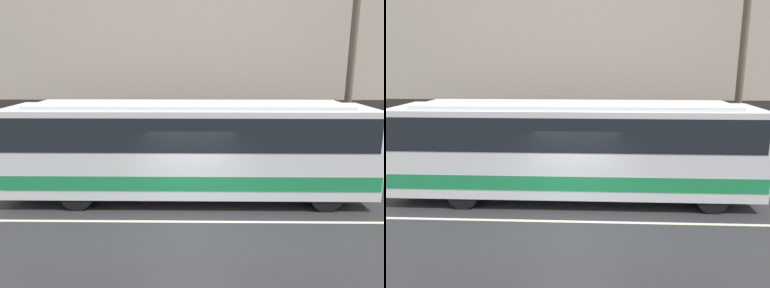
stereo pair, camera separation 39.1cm
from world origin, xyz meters
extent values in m
plane|color=#2D2D30|center=(0.00, 0.00, 0.00)|extent=(60.00, 60.00, 0.00)
cube|color=gray|center=(0.00, 5.27, 0.09)|extent=(60.00, 2.54, 0.18)
cube|color=#B7A899|center=(0.00, 6.69, 5.96)|extent=(60.00, 0.30, 11.93)
cube|color=#2D2B28|center=(0.00, 6.53, 1.40)|extent=(60.00, 0.06, 2.80)
cube|color=beige|center=(0.00, 0.00, 0.00)|extent=(54.00, 0.14, 0.01)
cube|color=white|center=(-0.09, 1.97, 1.70)|extent=(11.62, 2.54, 2.71)
cube|color=#1E8C4C|center=(-0.09, 1.97, 0.90)|extent=(11.56, 2.56, 0.45)
cube|color=black|center=(-0.09, 1.97, 2.36)|extent=(11.27, 2.56, 1.03)
cube|color=orange|center=(5.67, 1.97, 2.87)|extent=(0.12, 1.90, 0.28)
cube|color=white|center=(-0.09, 1.97, 3.12)|extent=(9.87, 2.16, 0.12)
cylinder|color=black|center=(4.12, 0.86, 0.50)|extent=(1.01, 0.28, 1.01)
cylinder|color=black|center=(4.12, 3.07, 0.50)|extent=(1.01, 0.28, 1.01)
cylinder|color=black|center=(-3.50, 0.86, 0.50)|extent=(1.01, 0.28, 1.01)
cylinder|color=black|center=(-3.50, 3.07, 0.50)|extent=(1.01, 0.28, 1.01)
cylinder|color=brown|center=(6.10, 4.83, 3.84)|extent=(0.27, 0.27, 7.33)
cylinder|color=#1E5933|center=(-4.39, 5.07, 0.88)|extent=(0.36, 0.36, 1.41)
sphere|color=tan|center=(-4.39, 5.07, 1.72)|extent=(0.26, 0.26, 0.26)
camera|label=1|loc=(0.18, -9.94, 4.54)|focal=35.00mm
camera|label=2|loc=(0.57, -9.93, 4.54)|focal=35.00mm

